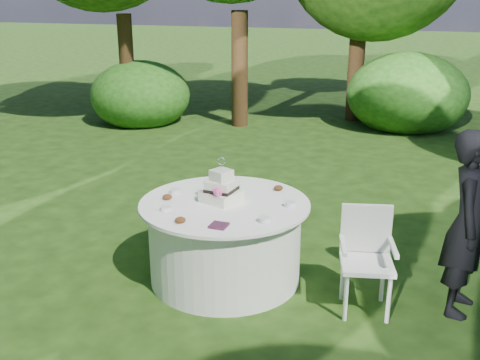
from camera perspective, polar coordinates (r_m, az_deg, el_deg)
name	(u,v)px	position (r m, az deg, el deg)	size (l,w,h in m)	color
ground	(225,278)	(5.43, -1.50, -9.89)	(80.00, 80.00, 0.00)	black
napkins	(219,225)	(4.59, -2.17, -4.64)	(0.14, 0.14, 0.02)	#441D35
feather_plume	(175,212)	(4.90, -6.66, -3.24)	(0.48, 0.07, 0.01)	white
guest	(469,224)	(4.96, 22.21, -4.15)	(0.57, 0.38, 1.57)	black
table	(225,240)	(5.26, -1.54, -6.15)	(1.56, 1.56, 0.77)	silver
cake	(221,190)	(5.10, -1.89, -0.98)	(0.38, 0.38, 0.42)	white
chair	(366,251)	(4.87, 12.70, -7.06)	(0.53, 0.52, 0.89)	white
votives	(220,200)	(5.11, -2.07, -2.06)	(1.21, 0.92, 0.04)	white
petal_cups	(211,201)	(5.08, -2.99, -2.11)	(0.98, 1.15, 0.05)	#562D16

